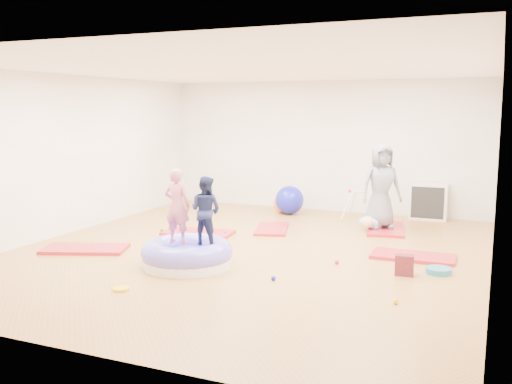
% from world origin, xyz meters
% --- Properties ---
extents(room, '(7.01, 8.01, 2.81)m').
position_xyz_m(room, '(0.00, 0.00, 1.40)').
color(room, olive).
rests_on(room, ground).
extents(gym_mat_front_left, '(1.42, 1.05, 0.05)m').
position_xyz_m(gym_mat_front_left, '(-2.39, -0.95, 0.03)').
color(gym_mat_front_left, '#BC361C').
rests_on(gym_mat_front_left, ground).
extents(gym_mat_mid_left, '(1.29, 0.76, 0.05)m').
position_xyz_m(gym_mat_mid_left, '(-1.33, 0.79, 0.03)').
color(gym_mat_mid_left, '#BC361C').
rests_on(gym_mat_mid_left, ground).
extents(gym_mat_center_back, '(0.85, 1.22, 0.05)m').
position_xyz_m(gym_mat_center_back, '(-0.25, 1.62, 0.02)').
color(gym_mat_center_back, '#BC361C').
rests_on(gym_mat_center_back, ground).
extents(gym_mat_right, '(1.22, 0.62, 0.05)m').
position_xyz_m(gym_mat_right, '(2.42, 0.61, 0.03)').
color(gym_mat_right, '#BC361C').
rests_on(gym_mat_right, ground).
extents(gym_mat_rear_right, '(0.85, 1.37, 0.05)m').
position_xyz_m(gym_mat_rear_right, '(1.68, 2.42, 0.03)').
color(gym_mat_rear_right, '#BC361C').
rests_on(gym_mat_rear_right, ground).
extents(inflatable_cushion, '(1.30, 1.30, 0.41)m').
position_xyz_m(inflatable_cushion, '(-0.47, -1.09, 0.16)').
color(inflatable_cushion, white).
rests_on(inflatable_cushion, ground).
extents(child_pink, '(0.39, 0.26, 1.06)m').
position_xyz_m(child_pink, '(-0.61, -1.09, 0.91)').
color(child_pink, '#C96480').
rests_on(child_pink, inflatable_cushion).
extents(child_navy, '(0.50, 0.41, 0.96)m').
position_xyz_m(child_navy, '(-0.20, -1.01, 0.86)').
color(child_navy, '#1B2249').
rests_on(child_navy, inflatable_cushion).
extents(adult_caregiver, '(0.89, 0.82, 1.53)m').
position_xyz_m(adult_caregiver, '(1.58, 2.38, 0.82)').
color(adult_caregiver, slate).
rests_on(adult_caregiver, gym_mat_rear_right).
extents(infant, '(0.39, 0.40, 0.23)m').
position_xyz_m(infant, '(1.42, 2.20, 0.17)').
color(infant, '#A5C2F7').
rests_on(infant, gym_mat_rear_right).
extents(ball_pit_balls, '(4.59, 3.16, 0.07)m').
position_xyz_m(ball_pit_balls, '(0.13, -0.22, 0.03)').
color(ball_pit_balls, red).
rests_on(ball_pit_balls, ground).
extents(exercise_ball_blue, '(0.60, 0.60, 0.60)m').
position_xyz_m(exercise_ball_blue, '(-0.49, 3.25, 0.30)').
color(exercise_ball_blue, '#171BB3').
rests_on(exercise_ball_blue, ground).
extents(exercise_ball_orange, '(0.39, 0.39, 0.39)m').
position_xyz_m(exercise_ball_orange, '(-0.69, 3.35, 0.20)').
color(exercise_ball_orange, orange).
rests_on(exercise_ball_orange, ground).
extents(infant_play_gym, '(0.75, 0.71, 0.57)m').
position_xyz_m(infant_play_gym, '(1.05, 3.32, 0.38)').
color(infant_play_gym, white).
rests_on(infant_play_gym, ground).
extents(cube_shelf, '(0.73, 0.36, 0.73)m').
position_xyz_m(cube_shelf, '(2.26, 3.79, 0.37)').
color(cube_shelf, white).
rests_on(cube_shelf, ground).
extents(balance_disc, '(0.35, 0.35, 0.08)m').
position_xyz_m(balance_disc, '(2.85, -0.07, 0.04)').
color(balance_disc, teal).
rests_on(balance_disc, ground).
extents(backpack, '(0.26, 0.18, 0.28)m').
position_xyz_m(backpack, '(2.43, -0.35, 0.14)').
color(backpack, maroon).
rests_on(backpack, ground).
extents(yellow_toy, '(0.21, 0.21, 0.03)m').
position_xyz_m(yellow_toy, '(-0.67, -2.35, 0.02)').
color(yellow_toy, '#F7BF00').
rests_on(yellow_toy, ground).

